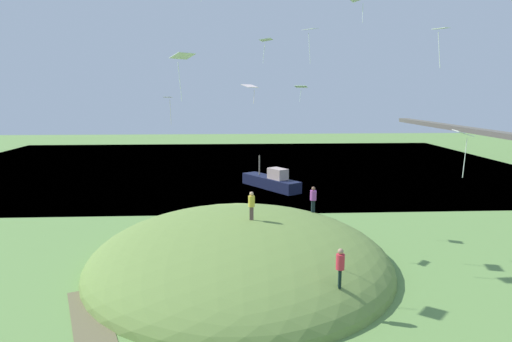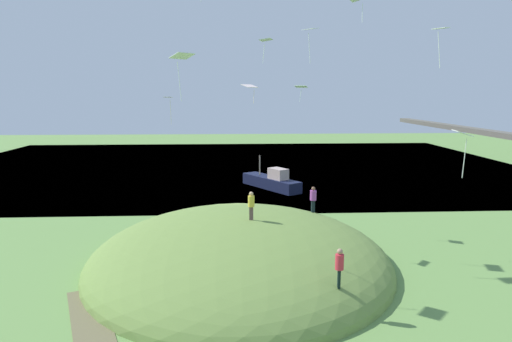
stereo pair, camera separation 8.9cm
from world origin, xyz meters
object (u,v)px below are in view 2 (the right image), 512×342
(kite_5, at_px, (182,58))
(kite_12, at_px, (250,87))
(kite_4, at_px, (441,32))
(person_walking_path, at_px, (339,263))
(kite_2, at_px, (310,31))
(kite_10, at_px, (301,87))
(kite_7, at_px, (463,135))
(kite_8, at_px, (168,100))
(kite_13, at_px, (266,41))
(person_with_child, at_px, (251,202))
(boat_on_lake, at_px, (272,181))
(person_on_hilltop, at_px, (313,196))
(kite_0, at_px, (357,0))

(kite_5, relative_size, kite_12, 1.99)
(kite_4, bearing_deg, person_walking_path, -46.69)
(kite_2, distance_m, kite_12, 5.11)
(kite_10, bearing_deg, kite_12, -45.45)
(kite_7, distance_m, kite_8, 22.46)
(kite_10, xyz_separation_m, kite_13, (3.67, -2.79, 2.77))
(kite_2, height_order, kite_4, kite_2)
(person_walking_path, bearing_deg, kite_7, 106.80)
(person_with_child, relative_size, kite_8, 0.79)
(kite_4, relative_size, kite_12, 1.87)
(kite_7, distance_m, kite_12, 12.82)
(boat_on_lake, distance_m, kite_13, 22.24)
(person_with_child, xyz_separation_m, person_on_hilltop, (-4.49, 4.50, -0.74))
(kite_8, distance_m, kite_13, 11.16)
(person_with_child, bearing_deg, boat_on_lake, 102.30)
(kite_2, height_order, kite_12, kite_2)
(kite_8, bearing_deg, kite_4, 56.45)
(person_with_child, bearing_deg, person_walking_path, -41.72)
(kite_7, xyz_separation_m, kite_8, (-15.98, -15.71, 1.40))
(person_walking_path, distance_m, person_on_hilltop, 11.48)
(kite_0, bearing_deg, person_with_child, -104.47)
(kite_13, bearing_deg, kite_12, -86.31)
(kite_13, bearing_deg, person_on_hilltop, 115.75)
(kite_13, bearing_deg, kite_2, 97.18)
(person_with_child, height_order, kite_4, kite_4)
(kite_0, xyz_separation_m, kite_7, (4.04, 4.10, -6.76))
(person_on_hilltop, height_order, kite_7, kite_7)
(boat_on_lake, height_order, kite_7, kite_7)
(kite_12, bearing_deg, kite_5, -32.47)
(kite_0, relative_size, kite_5, 0.56)
(kite_10, bearing_deg, kite_5, -38.24)
(person_with_child, bearing_deg, kite_13, 90.47)
(kite_7, relative_size, kite_13, 1.54)
(boat_on_lake, bearing_deg, kite_4, -14.33)
(kite_8, xyz_separation_m, kite_13, (7.71, 7.15, 3.74))
(kite_8, bearing_deg, kite_7, 44.52)
(person_with_child, distance_m, kite_8, 13.48)
(kite_5, height_order, kite_8, kite_5)
(kite_0, distance_m, kite_4, 5.28)
(kite_2, distance_m, kite_5, 9.73)
(kite_7, bearing_deg, kite_0, -134.58)
(kite_2, xyz_separation_m, kite_5, (6.01, -7.35, -2.11))
(boat_on_lake, xyz_separation_m, kite_5, (23.97, -6.61, 10.95))
(person_with_child, relative_size, kite_0, 1.30)
(boat_on_lake, xyz_separation_m, person_with_child, (21.13, -3.09, 2.92))
(kite_4, bearing_deg, person_with_child, -92.67)
(kite_2, bearing_deg, kite_13, -82.82)
(kite_2, relative_size, kite_7, 0.95)
(kite_10, bearing_deg, person_walking_path, -0.80)
(boat_on_lake, bearing_deg, kite_7, -19.47)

